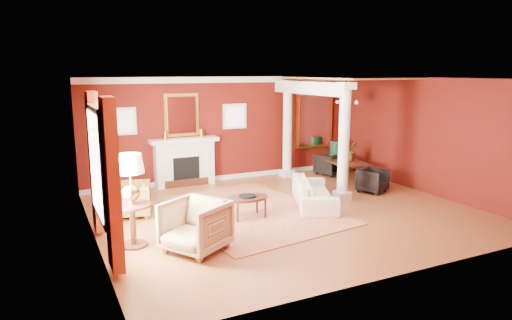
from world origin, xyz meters
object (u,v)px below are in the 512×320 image
armchair_leopard (131,198)px  coffee_table (248,199)px  sofa (314,188)px  side_table (131,184)px  dining_table (346,164)px  armchair_stripe (195,224)px

armchair_leopard → coffee_table: bearing=75.6°
sofa → armchair_leopard: armchair_leopard is taller
coffee_table → armchair_leopard: bearing=151.6°
side_table → dining_table: size_ratio=1.04×
armchair_stripe → coffee_table: (1.56, 1.24, -0.08)m
sofa → coffee_table: size_ratio=2.27×
armchair_leopard → dining_table: (6.15, 0.73, 0.04)m
armchair_stripe → side_table: (-0.92, 0.69, 0.65)m
armchair_leopard → armchair_stripe: bearing=28.7°
armchair_stripe → coffee_table: 1.99m
armchair_leopard → side_table: size_ratio=0.49×
sofa → armchair_leopard: (-3.97, 0.99, 0.00)m
armchair_stripe → armchair_leopard: bearing=162.9°
dining_table → side_table: bearing=121.4°
sofa → coffee_table: sofa is taller
sofa → armchair_leopard: size_ratio=2.54×
sofa → side_table: 4.39m
armchair_stripe → dining_table: bearing=88.1°
side_table → dining_table: (6.43, 2.48, -0.69)m
armchair_stripe → side_table: bearing=-158.6°
side_table → sofa: bearing=10.0°
sofa → armchair_stripe: armchair_stripe is taller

